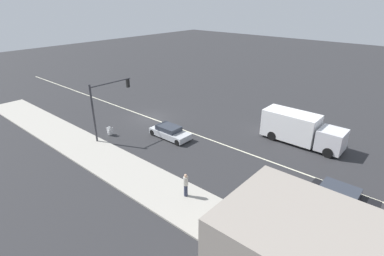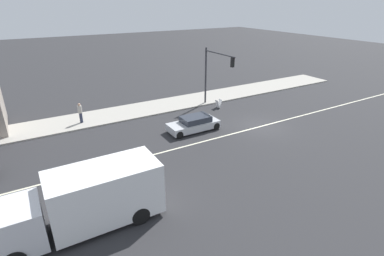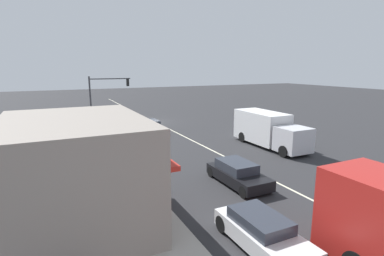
{
  "view_description": "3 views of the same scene",
  "coord_description": "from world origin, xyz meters",
  "px_view_note": "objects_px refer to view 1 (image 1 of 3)",
  "views": [
    {
      "loc": [
        21.13,
        24.71,
        12.89
      ],
      "look_at": [
        1.25,
        7.5,
        1.31
      ],
      "focal_mm": 28.0,
      "sensor_mm": 36.0,
      "label": 1
    },
    {
      "loc": [
        -17.25,
        17.07,
        9.99
      ],
      "look_at": [
        -0.05,
        6.93,
        1.37
      ],
      "focal_mm": 28.0,
      "sensor_mm": 36.0,
      "label": 2
    },
    {
      "loc": [
        11.8,
        35.22,
        6.71
      ],
      "look_at": [
        0.04,
        10.94,
        1.19
      ],
      "focal_mm": 28.0,
      "sensor_mm": 36.0,
      "label": 3
    }
  ],
  "objects_px": {
    "pedestrian": "(186,185)",
    "delivery_truck": "(299,129)",
    "suv_black": "(341,197)",
    "traffic_signal_main": "(105,100)",
    "warning_aframe_sign": "(110,131)",
    "sedan_silver": "(170,132)"
  },
  "relations": [
    {
      "from": "suv_black",
      "to": "traffic_signal_main",
      "type": "bearing_deg",
      "value": -79.25
    },
    {
      "from": "pedestrian",
      "to": "warning_aframe_sign",
      "type": "relative_size",
      "value": 2.09
    },
    {
      "from": "warning_aframe_sign",
      "to": "delivery_truck",
      "type": "distance_m",
      "value": 18.54
    },
    {
      "from": "traffic_signal_main",
      "to": "sedan_silver",
      "type": "height_order",
      "value": "traffic_signal_main"
    },
    {
      "from": "traffic_signal_main",
      "to": "suv_black",
      "type": "xyz_separation_m",
      "value": [
        -3.92,
        20.67,
        -3.27
      ]
    },
    {
      "from": "delivery_truck",
      "to": "suv_black",
      "type": "distance_m",
      "value": 9.42
    },
    {
      "from": "pedestrian",
      "to": "delivery_truck",
      "type": "height_order",
      "value": "delivery_truck"
    },
    {
      "from": "traffic_signal_main",
      "to": "pedestrian",
      "type": "xyz_separation_m",
      "value": [
        2.26,
        12.25,
        -2.85
      ]
    },
    {
      "from": "warning_aframe_sign",
      "to": "sedan_silver",
      "type": "xyz_separation_m",
      "value": [
        -3.56,
        4.97,
        0.16
      ]
    },
    {
      "from": "pedestrian",
      "to": "sedan_silver",
      "type": "distance_m",
      "value": 9.87
    },
    {
      "from": "delivery_truck",
      "to": "pedestrian",
      "type": "bearing_deg",
      "value": -10.19
    },
    {
      "from": "suv_black",
      "to": "delivery_truck",
      "type": "bearing_deg",
      "value": -140.15
    },
    {
      "from": "traffic_signal_main",
      "to": "delivery_truck",
      "type": "height_order",
      "value": "traffic_signal_main"
    },
    {
      "from": "delivery_truck",
      "to": "suv_black",
      "type": "relative_size",
      "value": 1.74
    },
    {
      "from": "traffic_signal_main",
      "to": "delivery_truck",
      "type": "relative_size",
      "value": 0.75
    },
    {
      "from": "sedan_silver",
      "to": "warning_aframe_sign",
      "type": "bearing_deg",
      "value": -54.41
    },
    {
      "from": "traffic_signal_main",
      "to": "warning_aframe_sign",
      "type": "relative_size",
      "value": 6.69
    },
    {
      "from": "pedestrian",
      "to": "delivery_truck",
      "type": "distance_m",
      "value": 13.6
    },
    {
      "from": "warning_aframe_sign",
      "to": "pedestrian",
      "type": "bearing_deg",
      "value": 78.3
    },
    {
      "from": "pedestrian",
      "to": "delivery_truck",
      "type": "relative_size",
      "value": 0.23
    },
    {
      "from": "delivery_truck",
      "to": "traffic_signal_main",
      "type": "bearing_deg",
      "value": -52.81
    },
    {
      "from": "delivery_truck",
      "to": "sedan_silver",
      "type": "distance_m",
      "value": 12.42
    }
  ]
}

